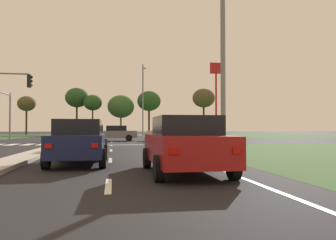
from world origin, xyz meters
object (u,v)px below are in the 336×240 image
Objects in this scene: car_grey_second at (115,133)px; car_beige_fourth at (170,133)px; treeline_second at (27,104)px; treeline_fourth at (93,103)px; treeline_fifth at (121,107)px; treeline_seventh at (204,98)px; fastfood_pole_sign at (216,83)px; car_maroon_sixth at (88,138)px; car_blue_eighth at (70,132)px; car_navy_near at (79,142)px; street_lamp_third at (143,97)px; street_lamp_near at (226,18)px; traffic_signal_far_left at (5,107)px; car_black_third at (81,131)px; car_red_fifth at (185,144)px; pedestrian_at_median at (85,129)px; treeline_sixth at (149,101)px; treeline_third at (77,98)px.

car_grey_second is 5.51m from car_beige_fourth.
treeline_fourth is at bearing -2.43° from treeline_second.
treeline_fifth is 0.83× the size of treeline_seventh.
fastfood_pole_sign reaches higher than treeline_fifth.
treeline_second is 35.89m from treeline_seventh.
car_maroon_sixth is 0.95× the size of car_blue_eighth.
treeline_fourth is at bearing 92.80° from car_navy_near.
car_navy_near reaches higher than car_maroon_sixth.
street_lamp_third is at bearing -42.51° from treeline_second.
treeline_second is (-21.37, 56.92, 0.20)m from street_lamp_near.
treeline_seventh is at bearing -1.13° from treeline_fifth.
treeline_second is at bearing 145.45° from fastfood_pole_sign.
treeline_fourth is at bearing 77.22° from traffic_signal_far_left.
treeline_seventh reaches higher than car_maroon_sixth.
car_black_third is at bearing -153.44° from treeline_fifth.
car_blue_eighth is at bearing 97.39° from car_navy_near.
fastfood_pole_sign reaches higher than car_red_fifth.
car_grey_second is 12.27m from traffic_signal_far_left.
car_red_fifth is 0.99× the size of car_blue_eighth.
traffic_signal_far_left is 11.71m from pedestrian_at_median.
car_red_fifth is 0.55× the size of treeline_fifth.
street_lamp_third reaches higher than treeline_seventh.
treeline_fourth is 11.36m from treeline_sixth.
car_black_third is 0.97× the size of car_red_fifth.
car_red_fifth is at bearing 101.46° from car_blue_eighth.
fastfood_pole_sign reaches higher than pedestrian_at_median.
car_red_fifth is at bearing -71.12° from car_maroon_sixth.
car_maroon_sixth is at bearing 153.78° from car_beige_fourth.
traffic_signal_far_left is (-16.83, 4.61, 2.76)m from car_beige_fourth.
pedestrian_at_median is (-8.10, -4.19, -4.83)m from street_lamp_third.
traffic_signal_far_left is at bearing 79.60° from car_black_third.
car_blue_eighth is at bearing -63.88° from treeline_second.
traffic_signal_far_left is 28.62m from fastfood_pole_sign.
car_grey_second is at bearing -92.28° from treeline_fifth.
street_lamp_third is at bearing -60.32° from treeline_third.
car_black_third is at bearing 19.52° from car_beige_fourth.
street_lamp_near reaches higher than treeline_second.
treeline_fifth is (5.27, 23.47, 4.54)m from pedestrian_at_median.
fastfood_pole_sign is (16.46, 29.11, 7.30)m from car_maroon_sixth.
car_black_third is 47.26m from car_maroon_sixth.
car_red_fifth is 60.87m from treeline_fifth.
car_maroon_sixth is 0.39× the size of fastfood_pole_sign.
car_black_third is 19.79m from pedestrian_at_median.
treeline_third is 0.98× the size of treeline_seventh.
treeline_fifth is at bearing 178.87° from treeline_seventh.
pedestrian_at_median is at bearing -115.93° from treeline_sixth.
treeline_second is (-10.77, 4.04, 5.31)m from car_black_third.
fastfood_pole_sign is 1.13× the size of treeline_seventh.
car_red_fifth is (1.77, -25.12, 0.03)m from car_grey_second.
car_navy_near is at bearing -74.94° from treeline_second.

